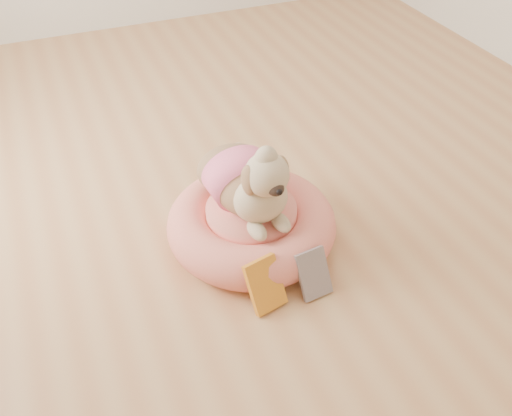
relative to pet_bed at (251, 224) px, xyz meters
name	(u,v)px	position (x,y,z in m)	size (l,w,h in m)	color
floor	(270,191)	(0.21, 0.28, -0.09)	(4.50, 4.50, 0.00)	tan
pet_bed	(251,224)	(0.00, 0.00, 0.00)	(0.71, 0.71, 0.18)	#EE6D5D
dog	(248,169)	(-0.01, 0.01, 0.28)	(0.36, 0.52, 0.38)	brown
book_yellow	(265,285)	(-0.08, -0.34, 0.01)	(0.13, 0.03, 0.20)	gold
book_white	(314,274)	(0.11, -0.35, 0.00)	(0.12, 0.02, 0.19)	silver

